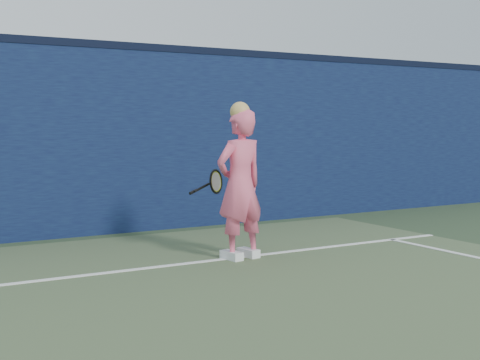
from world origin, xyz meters
TOP-DOWN VIEW (x-y plane):
  - player at (2.51, 3.98)m, footprint 0.66×0.49m
  - racket at (2.44, 4.43)m, footprint 0.53×0.22m

SIDE VIEW (x-z plane):
  - racket at x=2.44m, z-range 0.68..0.97m
  - player at x=2.51m, z-range -0.03..1.71m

